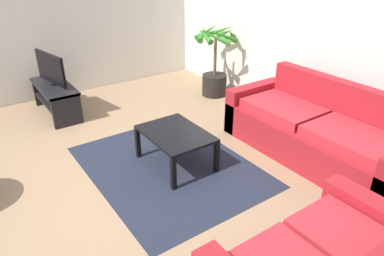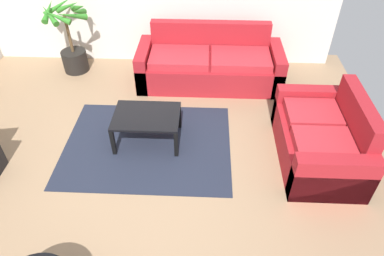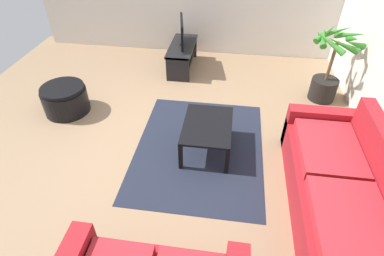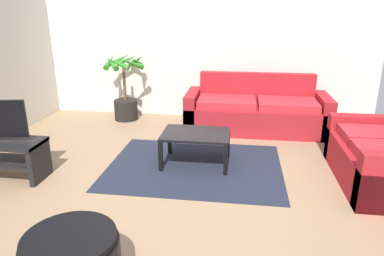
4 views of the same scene
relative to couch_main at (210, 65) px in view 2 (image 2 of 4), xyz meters
name	(u,v)px [view 2 (image 2 of 4)]	position (x,y,z in m)	size (l,w,h in m)	color
ground_plane	(133,184)	(-0.90, -2.28, -0.30)	(6.60, 6.60, 0.00)	#937556
couch_main	(210,65)	(0.00, 0.00, 0.00)	(2.29, 0.90, 0.90)	maroon
couch_loveseat	(321,140)	(1.38, -1.73, -0.01)	(0.90, 1.49, 0.90)	maroon
coffee_table	(147,119)	(-0.81, -1.50, 0.06)	(0.85, 0.62, 0.42)	black
area_rug	(148,144)	(-0.81, -1.60, -0.30)	(2.20, 1.70, 0.01)	#1E2333
potted_palm	(71,43)	(-2.32, 0.27, 0.20)	(0.79, 0.79, 1.20)	black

